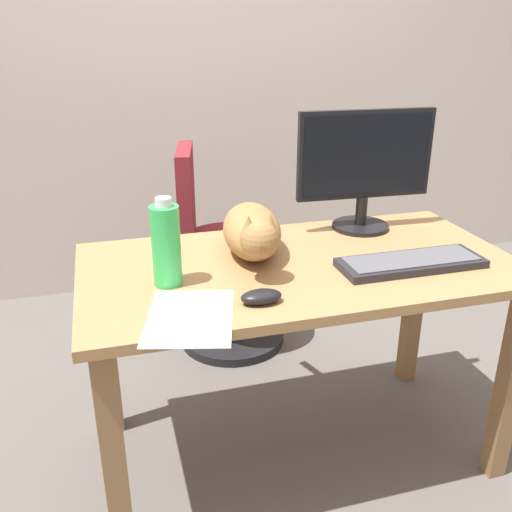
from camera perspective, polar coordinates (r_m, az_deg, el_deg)
ground_plane at (r=2.10m, az=3.89°, el=-18.96°), size 8.00×8.00×0.00m
back_wall at (r=3.07m, az=-5.72°, el=20.72°), size 6.00×0.04×2.60m
desk at (r=1.76m, az=4.41°, el=-3.92°), size 1.32×0.69×0.72m
office_chair at (r=2.52m, az=-3.70°, el=-0.77°), size 0.49×0.48×0.92m
monitor at (r=1.97m, az=11.06°, el=9.04°), size 0.48×0.20×0.42m
keyboard at (r=1.73m, az=15.54°, el=-0.65°), size 0.44×0.15×0.03m
cat at (r=1.73m, az=-0.34°, el=2.57°), size 0.25×0.61×0.20m
computer_mouse at (r=1.45m, az=0.54°, el=-4.17°), size 0.11×0.06×0.04m
paper_sheet at (r=1.40m, az=-6.76°, el=-6.19°), size 0.28×0.34×0.00m
water_bottle at (r=1.54m, az=-9.17°, el=1.14°), size 0.08×0.08×0.25m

